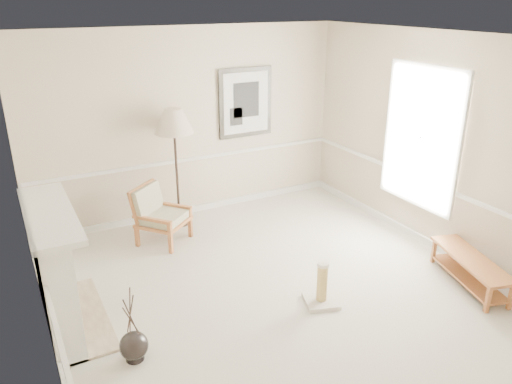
{
  "coord_description": "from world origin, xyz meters",
  "views": [
    {
      "loc": [
        -2.62,
        -4.33,
        3.3
      ],
      "look_at": [
        0.06,
        0.7,
        1.04
      ],
      "focal_mm": 35.0,
      "sensor_mm": 36.0,
      "label": 1
    }
  ],
  "objects_px": {
    "scratching_post": "(322,290)",
    "floor_lamp": "(174,124)",
    "floor_vase": "(134,346)",
    "armchair": "(157,212)",
    "bench": "(470,267)"
  },
  "relations": [
    {
      "from": "floor_vase",
      "to": "armchair",
      "type": "distance_m",
      "value": 2.56
    },
    {
      "from": "bench",
      "to": "floor_vase",
      "type": "bearing_deg",
      "value": 171.81
    },
    {
      "from": "scratching_post",
      "to": "floor_lamp",
      "type": "bearing_deg",
      "value": 103.98
    },
    {
      "from": "floor_vase",
      "to": "floor_lamp",
      "type": "distance_m",
      "value": 3.4
    },
    {
      "from": "floor_vase",
      "to": "scratching_post",
      "type": "height_order",
      "value": "floor_vase"
    },
    {
      "from": "bench",
      "to": "scratching_post",
      "type": "relative_size",
      "value": 2.51
    },
    {
      "from": "floor_lamp",
      "to": "bench",
      "type": "distance_m",
      "value": 4.36
    },
    {
      "from": "floor_lamp",
      "to": "scratching_post",
      "type": "xyz_separation_m",
      "value": [
        0.7,
        -2.79,
        -1.4
      ]
    },
    {
      "from": "floor_vase",
      "to": "armchair",
      "type": "relative_size",
      "value": 0.91
    },
    {
      "from": "floor_vase",
      "to": "bench",
      "type": "relative_size",
      "value": 0.63
    },
    {
      "from": "floor_lamp",
      "to": "bench",
      "type": "height_order",
      "value": "floor_lamp"
    },
    {
      "from": "armchair",
      "to": "scratching_post",
      "type": "relative_size",
      "value": 1.72
    },
    {
      "from": "floor_vase",
      "to": "scratching_post",
      "type": "relative_size",
      "value": 1.57
    },
    {
      "from": "floor_vase",
      "to": "bench",
      "type": "distance_m",
      "value": 4.01
    },
    {
      "from": "bench",
      "to": "scratching_post",
      "type": "height_order",
      "value": "scratching_post"
    }
  ]
}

